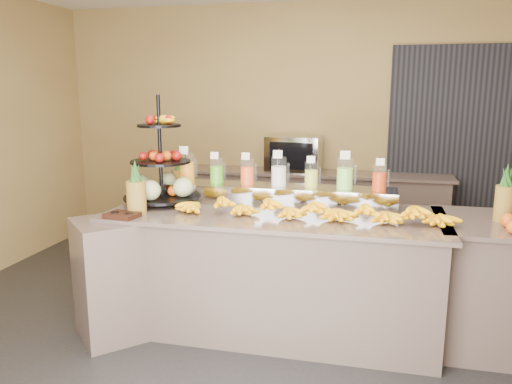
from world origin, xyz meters
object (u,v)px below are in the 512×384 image
(pitcher_tray, at_px, (279,195))
(fruit_stand, at_px, (166,176))
(oven_warmer, at_px, (294,154))
(banana_heap, at_px, (311,207))
(condiment_caddy, at_px, (122,215))

(pitcher_tray, distance_m, fruit_stand, 0.93)
(oven_warmer, bearing_deg, banana_heap, -74.60)
(pitcher_tray, bearing_deg, oven_warmer, 94.89)
(pitcher_tray, relative_size, condiment_caddy, 8.21)
(condiment_caddy, distance_m, oven_warmer, 2.52)
(oven_warmer, bearing_deg, pitcher_tray, -82.14)
(banana_heap, bearing_deg, fruit_stand, 170.57)
(banana_heap, height_order, oven_warmer, oven_warmer)
(banana_heap, xyz_separation_m, oven_warmer, (-0.45, 2.04, 0.12))
(oven_warmer, bearing_deg, condiment_caddy, -107.39)
(fruit_stand, relative_size, condiment_caddy, 3.85)
(condiment_caddy, bearing_deg, oven_warmer, 69.63)
(banana_heap, xyz_separation_m, fruit_stand, (-1.20, 0.20, 0.15))
(fruit_stand, xyz_separation_m, oven_warmer, (0.76, 1.83, -0.02))
(pitcher_tray, xyz_separation_m, oven_warmer, (-0.14, 1.67, 0.12))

